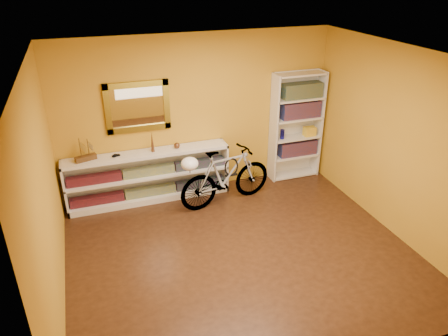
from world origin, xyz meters
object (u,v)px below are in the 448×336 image
object	(u,v)px
bookcase	(296,127)
helmet	(190,164)
console_unit	(149,176)
bicycle	(226,176)

from	to	relation	value
bookcase	helmet	distance (m)	2.18
helmet	console_unit	bearing A→B (deg)	131.49
console_unit	bicycle	bearing A→B (deg)	-23.45
console_unit	bicycle	xyz separation A→B (m)	(1.14, -0.49, 0.05)
console_unit	helmet	size ratio (longest dim) A/B	9.84
bookcase	bicycle	size ratio (longest dim) A/B	1.17
bicycle	helmet	world-z (taller)	bicycle
bookcase	bicycle	xyz separation A→B (m)	(-1.48, -0.52, -0.47)
bicycle	helmet	distance (m)	0.72
console_unit	helmet	world-z (taller)	helmet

